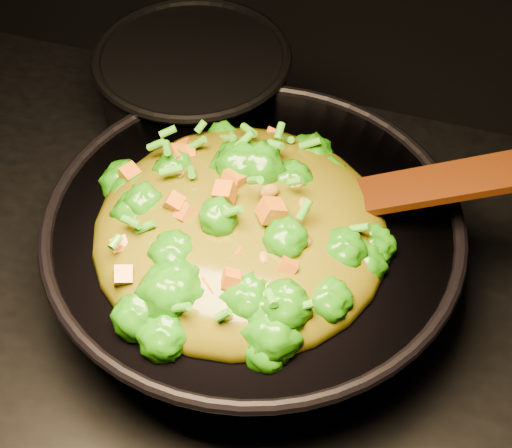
% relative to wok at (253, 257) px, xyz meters
% --- Properties ---
extents(wok, '(0.53, 0.53, 0.12)m').
position_rel_wok_xyz_m(wok, '(0.00, 0.00, 0.00)').
color(wok, black).
rests_on(wok, stovetop).
extents(stir_fry, '(0.41, 0.41, 0.11)m').
position_rel_wok_xyz_m(stir_fry, '(-0.01, -0.02, 0.11)').
color(stir_fry, '#217508').
rests_on(stir_fry, wok).
extents(spatula, '(0.32, 0.11, 0.13)m').
position_rel_wok_xyz_m(spatula, '(0.18, 0.06, 0.12)').
color(spatula, '#340F05').
rests_on(spatula, wok).
extents(back_pot, '(0.31, 0.31, 0.14)m').
position_rel_wok_xyz_m(back_pot, '(-0.16, 0.23, 0.01)').
color(back_pot, black).
rests_on(back_pot, stovetop).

